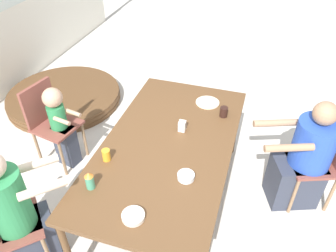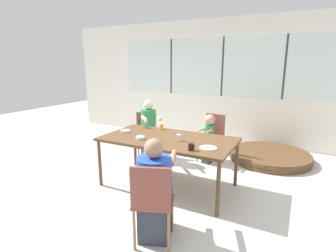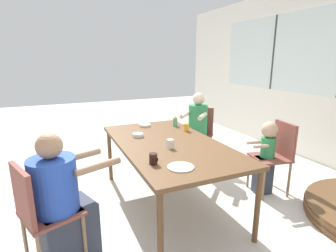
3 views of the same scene
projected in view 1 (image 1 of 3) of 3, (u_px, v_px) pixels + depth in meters
ground_plane at (168, 203)px, 3.12m from camera, size 16.00×16.00×0.00m
dining_table at (168, 148)px, 2.69m from camera, size 1.92×1.03×0.75m
chair_for_woman_green_shirt at (324, 156)px, 2.86m from camera, size 0.52×0.52×0.89m
chair_for_toddler at (49, 117)px, 3.30m from camera, size 0.47×0.47×0.89m
person_woman_green_shirt at (303, 161)px, 2.88m from camera, size 0.55×0.72×1.10m
person_man_blue_shirt at (20, 217)px, 2.37m from camera, size 0.57×0.57×1.14m
person_toddler at (61, 127)px, 3.29m from camera, size 0.23×0.35×0.91m
coffee_mug at (224, 112)px, 2.93m from camera, size 0.08×0.07×0.09m
sippy_cup at (90, 180)px, 2.25m from camera, size 0.06×0.06×0.14m
juice_glass at (106, 155)px, 2.48m from camera, size 0.06×0.06×0.10m
milk_carton_small at (182, 126)px, 2.77m from camera, size 0.06×0.06×0.09m
bowl_white_shallow at (186, 176)px, 2.35m from camera, size 0.12×0.12×0.04m
bowl_cereal at (133, 216)px, 2.08m from camera, size 0.15×0.15×0.03m
plate_tortillas at (208, 102)px, 3.12m from camera, size 0.22×0.22×0.01m
folded_table_stack at (65, 97)px, 4.45m from camera, size 1.50×1.50×0.15m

